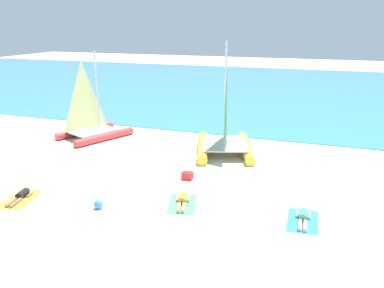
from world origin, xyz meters
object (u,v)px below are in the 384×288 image
(sailboat_yellow, at_px, (225,137))
(towel_middle, at_px, (182,204))
(sailboat_red, at_px, (92,125))
(beach_ball, at_px, (98,204))
(sunbather_right, at_px, (303,217))
(cooler_box, at_px, (188,176))
(sunbather_left, at_px, (21,196))
(towel_left, at_px, (20,199))
(towel_right, at_px, (303,221))
(sunbather_middle, at_px, (182,200))

(sailboat_yellow, bearing_deg, towel_middle, -106.90)
(sailboat_red, xyz_separation_m, towel_middle, (8.70, -6.98, -0.80))
(sailboat_yellow, xyz_separation_m, beach_ball, (-2.89, -8.31, -0.73))
(towel_middle, bearing_deg, sailboat_red, 141.25)
(beach_ball, bearing_deg, towel_middle, 26.29)
(sunbather_right, bearing_deg, sailboat_yellow, 123.67)
(sunbather_right, height_order, cooler_box, cooler_box)
(sailboat_red, height_order, sunbather_left, sailboat_red)
(sailboat_red, xyz_separation_m, sunbather_right, (13.40, -6.75, -0.67))
(towel_left, xyz_separation_m, sunbather_left, (-0.01, 0.07, 0.13))
(towel_right, bearing_deg, cooler_box, 156.45)
(towel_left, bearing_deg, beach_ball, 5.96)
(sailboat_red, distance_m, sunbather_left, 9.04)
(towel_left, height_order, sunbather_middle, sunbather_middle)
(sailboat_red, xyz_separation_m, sunbather_left, (2.20, -8.75, -0.67))
(sunbather_right, xyz_separation_m, cooler_box, (-5.38, 2.28, 0.05))
(sailboat_yellow, xyz_separation_m, sunbather_middle, (0.05, -6.79, -0.77))
(sunbather_left, xyz_separation_m, sunbather_middle, (6.48, 1.83, 0.00))
(towel_right, distance_m, cooler_box, 5.88)
(sunbather_left, bearing_deg, beach_ball, -6.60)
(sunbather_middle, xyz_separation_m, towel_right, (4.72, 0.10, -0.13))
(towel_left, xyz_separation_m, beach_ball, (3.52, 0.37, 0.17))
(sunbather_middle, height_order, cooler_box, cooler_box)
(sailboat_yellow, height_order, cooler_box, sailboat_yellow)
(towel_left, xyz_separation_m, towel_right, (11.18, 2.00, 0.00))
(beach_ball, bearing_deg, towel_left, -174.04)
(towel_middle, height_order, sunbather_right, sunbather_right)
(towel_left, bearing_deg, sunbather_left, 101.49)
(towel_right, relative_size, beach_ball, 5.32)
(sunbather_right, distance_m, beach_ball, 7.84)
(towel_left, relative_size, beach_ball, 5.32)
(beach_ball, relative_size, cooler_box, 0.71)
(sailboat_yellow, height_order, sunbather_right, sailboat_yellow)
(sailboat_red, height_order, sailboat_yellow, sailboat_yellow)
(sailboat_yellow, bearing_deg, sunbather_right, -71.71)
(sailboat_red, height_order, towel_middle, sailboat_red)
(sailboat_red, relative_size, sunbather_middle, 3.49)
(towel_middle, relative_size, sunbather_right, 1.21)
(towel_middle, distance_m, towel_right, 4.71)
(sailboat_red, xyz_separation_m, sunbather_middle, (8.68, -6.92, -0.67))
(sailboat_red, height_order, towel_left, sailboat_red)
(sailboat_yellow, height_order, towel_right, sailboat_yellow)
(towel_middle, bearing_deg, cooler_box, 105.22)
(towel_right, distance_m, beach_ball, 7.83)
(sunbather_left, height_order, beach_ball, beach_ball)
(sunbather_left, height_order, cooler_box, cooler_box)
(sailboat_yellow, relative_size, towel_right, 3.20)
(towel_left, bearing_deg, sailboat_red, 104.13)
(sailboat_red, height_order, sunbather_right, sailboat_red)
(sunbather_left, relative_size, sunbather_middle, 1.01)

